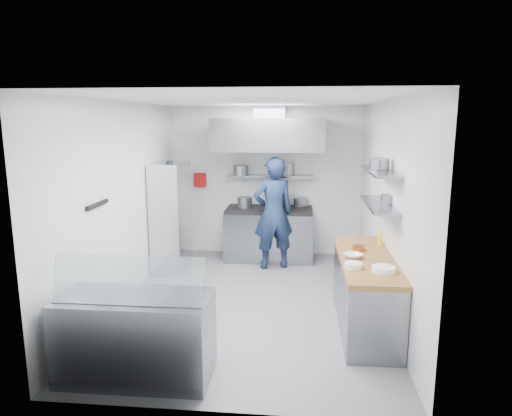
# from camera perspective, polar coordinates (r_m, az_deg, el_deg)

# --- Properties ---
(floor) EXTENTS (5.00, 5.00, 0.00)m
(floor) POSITION_cam_1_polar(r_m,az_deg,el_deg) (6.63, -0.51, -11.67)
(floor) COLOR #5F5F62
(floor) RESTS_ON ground
(ceiling) EXTENTS (5.00, 5.00, 0.00)m
(ceiling) POSITION_cam_1_polar(r_m,az_deg,el_deg) (6.12, -0.55, 13.30)
(ceiling) COLOR silver
(ceiling) RESTS_ON wall_back
(wall_back) EXTENTS (3.60, 2.80, 0.02)m
(wall_back) POSITION_cam_1_polar(r_m,az_deg,el_deg) (8.68, 1.21, 3.35)
(wall_back) COLOR white
(wall_back) RESTS_ON floor
(wall_front) EXTENTS (3.60, 2.80, 0.02)m
(wall_front) POSITION_cam_1_polar(r_m,az_deg,el_deg) (3.82, -4.51, -6.63)
(wall_front) COLOR white
(wall_front) RESTS_ON floor
(wall_left) EXTENTS (2.80, 5.00, 0.02)m
(wall_left) POSITION_cam_1_polar(r_m,az_deg,el_deg) (6.65, -16.14, 0.57)
(wall_left) COLOR white
(wall_left) RESTS_ON floor
(wall_right) EXTENTS (2.80, 5.00, 0.02)m
(wall_right) POSITION_cam_1_polar(r_m,az_deg,el_deg) (6.30, 15.99, 0.00)
(wall_right) COLOR white
(wall_right) RESTS_ON floor
(gas_range) EXTENTS (1.60, 0.80, 0.90)m
(gas_range) POSITION_cam_1_polar(r_m,az_deg,el_deg) (8.46, 1.65, -3.40)
(gas_range) COLOR gray
(gas_range) RESTS_ON floor
(cooktop) EXTENTS (1.57, 0.78, 0.06)m
(cooktop) POSITION_cam_1_polar(r_m,az_deg,el_deg) (8.36, 1.67, -0.22)
(cooktop) COLOR black
(cooktop) RESTS_ON gas_range
(stock_pot_left) EXTENTS (0.28, 0.28, 0.20)m
(stock_pot_left) POSITION_cam_1_polar(r_m,az_deg,el_deg) (8.36, -1.41, 0.70)
(stock_pot_left) COLOR slate
(stock_pot_left) RESTS_ON cooktop
(stock_pot_mid) EXTENTS (0.31, 0.31, 0.24)m
(stock_pot_mid) POSITION_cam_1_polar(r_m,az_deg,el_deg) (8.58, 2.66, 1.09)
(stock_pot_mid) COLOR slate
(stock_pot_mid) RESTS_ON cooktop
(stock_pot_right) EXTENTS (0.26, 0.26, 0.16)m
(stock_pot_right) POSITION_cam_1_polar(r_m,az_deg,el_deg) (8.58, 5.62, 0.78)
(stock_pot_right) COLOR slate
(stock_pot_right) RESTS_ON cooktop
(over_range_shelf) EXTENTS (1.60, 0.30, 0.04)m
(over_range_shelf) POSITION_cam_1_polar(r_m,az_deg,el_deg) (8.50, 1.80, 4.00)
(over_range_shelf) COLOR gray
(over_range_shelf) RESTS_ON wall_back
(shelf_pot_a) EXTENTS (0.27, 0.27, 0.18)m
(shelf_pot_a) POSITION_cam_1_polar(r_m,az_deg,el_deg) (8.48, -1.94, 4.74)
(shelf_pot_a) COLOR slate
(shelf_pot_a) RESTS_ON over_range_shelf
(shelf_pot_b) EXTENTS (0.28, 0.28, 0.22)m
(shelf_pot_b) POSITION_cam_1_polar(r_m,az_deg,el_deg) (8.70, 4.03, 5.00)
(shelf_pot_b) COLOR slate
(shelf_pot_b) RESTS_ON over_range_shelf
(extractor_hood) EXTENTS (1.90, 1.15, 0.55)m
(extractor_hood) POSITION_cam_1_polar(r_m,az_deg,el_deg) (8.03, 1.64, 9.18)
(extractor_hood) COLOR gray
(extractor_hood) RESTS_ON wall_back
(hood_duct) EXTENTS (0.55, 0.55, 0.24)m
(hood_duct) POSITION_cam_1_polar(r_m,az_deg,el_deg) (8.25, 1.76, 11.86)
(hood_duct) COLOR slate
(hood_duct) RESTS_ON extractor_hood
(red_firebox) EXTENTS (0.22, 0.10, 0.26)m
(red_firebox) POSITION_cam_1_polar(r_m,az_deg,el_deg) (8.80, -6.98, 3.51)
(red_firebox) COLOR #B70E12
(red_firebox) RESTS_ON wall_back
(chef) EXTENTS (0.83, 0.68, 1.94)m
(chef) POSITION_cam_1_polar(r_m,az_deg,el_deg) (7.83, 2.18, -0.67)
(chef) COLOR #162442
(chef) RESTS_ON floor
(wire_rack) EXTENTS (0.50, 0.90, 1.85)m
(wire_rack) POSITION_cam_1_polar(r_m,az_deg,el_deg) (7.91, -10.57, -1.08)
(wire_rack) COLOR silver
(wire_rack) RESTS_ON floor
(rack_bin_a) EXTENTS (0.17, 0.21, 0.19)m
(rack_bin_a) POSITION_cam_1_polar(r_m,az_deg,el_deg) (7.72, -11.00, -2.34)
(rack_bin_a) COLOR white
(rack_bin_a) RESTS_ON wire_rack
(rack_bin_b) EXTENTS (0.12, 0.16, 0.14)m
(rack_bin_b) POSITION_cam_1_polar(r_m,az_deg,el_deg) (7.93, -10.48, 1.71)
(rack_bin_b) COLOR yellow
(rack_bin_b) RESTS_ON wire_rack
(rack_jar) EXTENTS (0.12, 0.12, 0.18)m
(rack_jar) POSITION_cam_1_polar(r_m,az_deg,el_deg) (7.64, -10.71, 5.14)
(rack_jar) COLOR black
(rack_jar) RESTS_ON wire_rack
(knife_strip) EXTENTS (0.04, 0.55, 0.05)m
(knife_strip) POSITION_cam_1_polar(r_m,az_deg,el_deg) (5.81, -19.22, 0.42)
(knife_strip) COLOR black
(knife_strip) RESTS_ON wall_left
(prep_counter_base) EXTENTS (0.62, 2.00, 0.84)m
(prep_counter_base) POSITION_cam_1_polar(r_m,az_deg,el_deg) (5.94, 13.44, -10.37)
(prep_counter_base) COLOR gray
(prep_counter_base) RESTS_ON floor
(prep_counter_top) EXTENTS (0.65, 2.04, 0.06)m
(prep_counter_top) POSITION_cam_1_polar(r_m,az_deg,el_deg) (5.79, 13.64, -6.22)
(prep_counter_top) COLOR brown
(prep_counter_top) RESTS_ON prep_counter_base
(plate_stack_a) EXTENTS (0.26, 0.26, 0.06)m
(plate_stack_a) POSITION_cam_1_polar(r_m,az_deg,el_deg) (5.27, 15.65, -7.38)
(plate_stack_a) COLOR white
(plate_stack_a) RESTS_ON prep_counter_top
(plate_stack_b) EXTENTS (0.20, 0.20, 0.06)m
(plate_stack_b) POSITION_cam_1_polar(r_m,az_deg,el_deg) (5.32, 12.06, -7.02)
(plate_stack_b) COLOR white
(plate_stack_b) RESTS_ON prep_counter_top
(copper_pan) EXTENTS (0.15, 0.15, 0.06)m
(copper_pan) POSITION_cam_1_polar(r_m,az_deg,el_deg) (6.03, 12.69, -4.89)
(copper_pan) COLOR #BA5C34
(copper_pan) RESTS_ON prep_counter_top
(squeeze_bottle) EXTENTS (0.05, 0.05, 0.18)m
(squeeze_bottle) POSITION_cam_1_polar(r_m,az_deg,el_deg) (6.32, 15.23, -3.72)
(squeeze_bottle) COLOR yellow
(squeeze_bottle) RESTS_ON prep_counter_top
(mixing_bowl) EXTENTS (0.29, 0.29, 0.05)m
(mixing_bowl) POSITION_cam_1_polar(r_m,az_deg,el_deg) (5.69, 12.03, -5.86)
(mixing_bowl) COLOR white
(mixing_bowl) RESTS_ON prep_counter_top
(wall_shelf_lower) EXTENTS (0.30, 1.30, 0.04)m
(wall_shelf_lower) POSITION_cam_1_polar(r_m,az_deg,el_deg) (5.96, 15.03, 0.43)
(wall_shelf_lower) COLOR gray
(wall_shelf_lower) RESTS_ON wall_right
(wall_shelf_upper) EXTENTS (0.30, 1.30, 0.04)m
(wall_shelf_upper) POSITION_cam_1_polar(r_m,az_deg,el_deg) (5.90, 15.24, 4.44)
(wall_shelf_upper) COLOR gray
(wall_shelf_upper) RESTS_ON wall_right
(shelf_pot_c) EXTENTS (0.23, 0.23, 0.10)m
(shelf_pot_c) POSITION_cam_1_polar(r_m,az_deg,el_deg) (6.01, 16.41, 1.12)
(shelf_pot_c) COLOR slate
(shelf_pot_c) RESTS_ON wall_shelf_lower
(shelf_pot_d) EXTENTS (0.25, 0.25, 0.14)m
(shelf_pot_d) POSITION_cam_1_polar(r_m,az_deg,el_deg) (5.94, 15.15, 5.36)
(shelf_pot_d) COLOR slate
(shelf_pot_d) RESTS_ON wall_shelf_upper
(display_case) EXTENTS (1.50, 0.70, 0.85)m
(display_case) POSITION_cam_1_polar(r_m,az_deg,el_deg) (4.87, -14.78, -15.30)
(display_case) COLOR gray
(display_case) RESTS_ON floor
(display_glass) EXTENTS (1.47, 0.19, 0.42)m
(display_glass) POSITION_cam_1_polar(r_m,az_deg,el_deg) (4.52, -15.71, -8.59)
(display_glass) COLOR silver
(display_glass) RESTS_ON display_case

